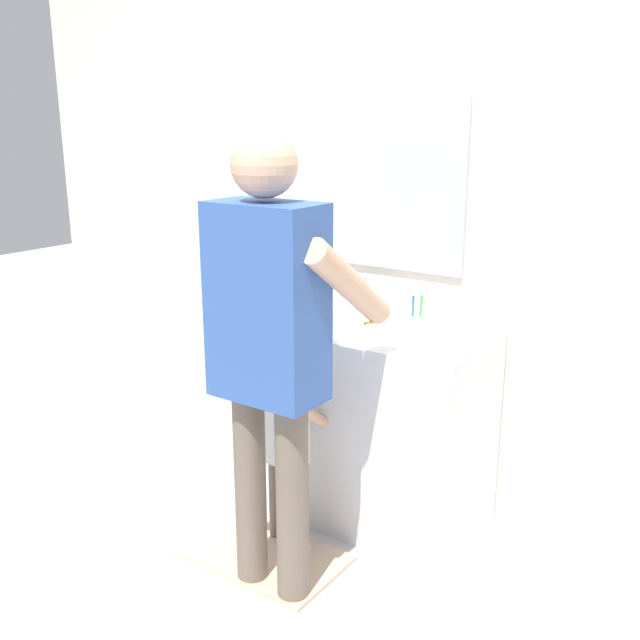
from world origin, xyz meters
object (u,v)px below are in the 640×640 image
soap_bottle (276,295)px  child_toddler (285,436)px  toothbrush_cup (416,327)px  adult_parent (271,331)px

soap_bottle → child_toddler: 0.72m
toothbrush_cup → soap_bottle: size_ratio=1.25×
toothbrush_cup → adult_parent: 0.68m
soap_bottle → child_toddler: size_ratio=0.20×
toothbrush_cup → child_toddler: 0.69m
soap_bottle → adult_parent: 0.86m
toothbrush_cup → soap_bottle: (-0.76, 0.05, 0.01)m
soap_bottle → adult_parent: (0.52, -0.68, 0.08)m
child_toddler → adult_parent: bearing=-60.4°
adult_parent → toothbrush_cup: bearing=69.2°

